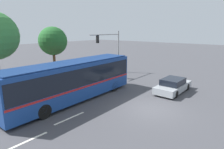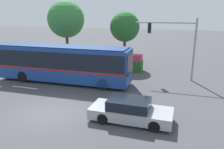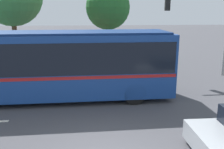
# 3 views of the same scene
# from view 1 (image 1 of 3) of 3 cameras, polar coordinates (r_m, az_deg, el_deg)

# --- Properties ---
(ground_plane) EXTENTS (140.00, 140.00, 0.00)m
(ground_plane) POSITION_cam_1_polar(r_m,az_deg,el_deg) (14.57, 11.46, -10.16)
(ground_plane) COLOR #444449
(city_bus) EXTENTS (11.97, 2.68, 3.24)m
(city_bus) POSITION_cam_1_polar(r_m,az_deg,el_deg) (15.82, -11.54, -1.21)
(city_bus) COLOR navy
(city_bus) RESTS_ON ground
(sedan_foreground) EXTENTS (4.67, 1.92, 1.32)m
(sedan_foreground) POSITION_cam_1_polar(r_m,az_deg,el_deg) (18.77, 17.76, -3.16)
(sedan_foreground) COLOR #9EA3A8
(sedan_foreground) RESTS_ON ground
(traffic_light_pole) EXTENTS (5.36, 0.24, 5.55)m
(traffic_light_pole) POSITION_cam_1_polar(r_m,az_deg,el_deg) (24.80, -0.10, 8.58)
(traffic_light_pole) COLOR gray
(traffic_light_pole) RESTS_ON ground
(flowering_hedge) EXTENTS (8.17, 1.24, 1.75)m
(flowering_hedge) POSITION_cam_1_polar(r_m,az_deg,el_deg) (21.50, -16.66, -0.37)
(flowering_hedge) COLOR #286028
(flowering_hedge) RESTS_ON ground
(street_tree_centre) EXTENTS (3.33, 3.33, 6.08)m
(street_tree_centre) POSITION_cam_1_polar(r_m,az_deg,el_deg) (23.78, -17.21, 9.48)
(street_tree_centre) COLOR brown
(street_tree_centre) RESTS_ON ground
(lane_stripe_near) EXTENTS (2.40, 0.16, 0.01)m
(lane_stripe_near) POSITION_cam_1_polar(r_m,az_deg,el_deg) (11.53, -24.19, -17.78)
(lane_stripe_near) COLOR silver
(lane_stripe_near) RESTS_ON ground
(lane_stripe_mid) EXTENTS (2.40, 0.16, 0.01)m
(lane_stripe_mid) POSITION_cam_1_polar(r_m,az_deg,el_deg) (13.28, -12.47, -12.60)
(lane_stripe_mid) COLOR silver
(lane_stripe_mid) RESTS_ON ground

